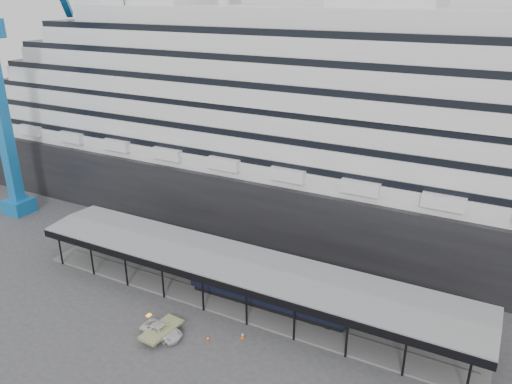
% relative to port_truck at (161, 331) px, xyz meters
% --- Properties ---
extents(ground, '(200.00, 200.00, 0.00)m').
position_rel_port_truck_xyz_m(ground, '(4.29, 5.21, -0.67)').
color(ground, '#3D3D40').
rests_on(ground, ground).
extents(cruise_ship, '(130.00, 30.00, 43.90)m').
position_rel_port_truck_xyz_m(cruise_ship, '(4.33, 37.21, 17.68)').
color(cruise_ship, black).
rests_on(cruise_ship, ground).
extents(platform_canopy, '(56.00, 9.18, 5.30)m').
position_rel_port_truck_xyz_m(platform_canopy, '(4.29, 10.21, 1.69)').
color(platform_canopy, slate).
rests_on(platform_canopy, ground).
extents(crane_blue, '(22.63, 19.19, 47.60)m').
position_rel_port_truck_xyz_m(crane_blue, '(-40.83, 15.83, 19.28)').
color(crane_blue, '#1971BC').
rests_on(crane_blue, ground).
extents(port_truck, '(5.01, 2.61, 1.35)m').
position_rel_port_truck_xyz_m(port_truck, '(0.00, 0.00, 0.00)').
color(port_truck, silver).
rests_on(port_truck, ground).
extents(pullman_carriage, '(19.99, 2.97, 19.58)m').
position_rel_port_truck_xyz_m(pullman_carriage, '(7.73, 10.21, 1.73)').
color(pullman_carriage, black).
rests_on(pullman_carriage, ground).
extents(traffic_cone_left, '(0.42, 0.42, 0.74)m').
position_rel_port_truck_xyz_m(traffic_cone_left, '(-2.28, 1.22, -0.31)').
color(traffic_cone_left, '#FA310D').
rests_on(traffic_cone_left, ground).
extents(traffic_cone_mid, '(0.43, 0.43, 0.66)m').
position_rel_port_truck_xyz_m(traffic_cone_mid, '(4.93, 1.58, -0.35)').
color(traffic_cone_mid, red).
rests_on(traffic_cone_mid, ground).
extents(traffic_cone_right, '(0.44, 0.44, 0.74)m').
position_rel_port_truck_xyz_m(traffic_cone_right, '(7.95, 3.80, -0.31)').
color(traffic_cone_right, '#FA5D0D').
rests_on(traffic_cone_right, ground).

